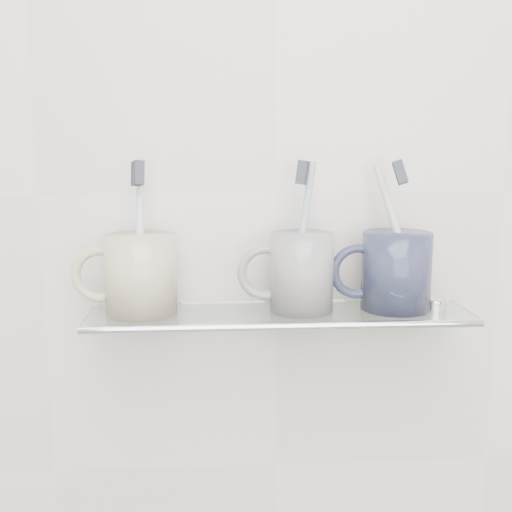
{
  "coord_description": "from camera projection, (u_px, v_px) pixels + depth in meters",
  "views": [
    {
      "loc": [
        -0.08,
        0.23,
        1.32
      ],
      "look_at": [
        -0.03,
        1.04,
        1.17
      ],
      "focal_mm": 45.0,
      "sensor_mm": 36.0,
      "label": 1
    }
  ],
  "objects": [
    {
      "name": "bristles_center",
      "position": [
        303.0,
        173.0,
        0.82
      ],
      "size": [
        0.02,
        0.03,
        0.03
      ],
      "primitive_type": "cube",
      "rotation": [
        -0.1,
        0.11,
        -0.36
      ],
      "color": "#30333B",
      "rests_on": "toothbrush_center"
    },
    {
      "name": "wall_back",
      "position": [
        276.0,
        194.0,
        0.88
      ],
      "size": [
        2.5,
        0.0,
        2.5
      ],
      "primitive_type": "plane",
      "rotation": [
        1.57,
        0.0,
        0.0
      ],
      "color": "silver",
      "rests_on": "ground"
    },
    {
      "name": "mug_right_handle",
      "position": [
        358.0,
        271.0,
        0.84
      ],
      "size": [
        0.07,
        0.01,
        0.07
      ],
      "primitive_type": "torus",
      "rotation": [
        1.57,
        0.0,
        0.0
      ],
      "color": "black",
      "rests_on": "mug_right"
    },
    {
      "name": "bracket_right",
      "position": [
        424.0,
        311.0,
        0.9
      ],
      "size": [
        0.02,
        0.03,
        0.02
      ],
      "primitive_type": "cylinder",
      "rotation": [
        1.57,
        0.0,
        0.0
      ],
      "color": "silver",
      "rests_on": "wall_back"
    },
    {
      "name": "mug_center",
      "position": [
        302.0,
        272.0,
        0.84
      ],
      "size": [
        0.11,
        0.11,
        0.1
      ],
      "primitive_type": "cylinder",
      "rotation": [
        0.0,
        0.0,
        0.37
      ],
      "color": "silver",
      "rests_on": "shelf_glass"
    },
    {
      "name": "mug_left_handle",
      "position": [
        100.0,
        275.0,
        0.82
      ],
      "size": [
        0.07,
        0.01,
        0.07
      ],
      "primitive_type": "torus",
      "rotation": [
        1.57,
        0.0,
        0.0
      ],
      "color": "beige",
      "rests_on": "mug_left"
    },
    {
      "name": "bristles_left",
      "position": [
        138.0,
        173.0,
        0.8
      ],
      "size": [
        0.02,
        0.03,
        0.03
      ],
      "primitive_type": "cube",
      "rotation": [
        -0.18,
        0.09,
        0.37
      ],
      "color": "#30333B",
      "rests_on": "toothbrush_left"
    },
    {
      "name": "shelf_glass",
      "position": [
        280.0,
        314.0,
        0.84
      ],
      "size": [
        0.5,
        0.12,
        0.01
      ],
      "primitive_type": "cube",
      "color": "silver",
      "rests_on": "wall_back"
    },
    {
      "name": "bristles_right",
      "position": [
        400.0,
        172.0,
        0.82
      ],
      "size": [
        0.02,
        0.03,
        0.04
      ],
      "primitive_type": "cube",
      "rotation": [
        -0.17,
        -0.32,
        -0.17
      ],
      "color": "#30333B",
      "rests_on": "toothbrush_right"
    },
    {
      "name": "toothbrush_left",
      "position": [
        140.0,
        236.0,
        0.82
      ],
      "size": [
        0.02,
        0.05,
        0.19
      ],
      "primitive_type": "cylinder",
      "rotation": [
        -0.18,
        0.09,
        0.37
      ],
      "color": "silver",
      "rests_on": "mug_left"
    },
    {
      "name": "chrome_cap",
      "position": [
        435.0,
        303.0,
        0.86
      ],
      "size": [
        0.03,
        0.03,
        0.01
      ],
      "primitive_type": "cylinder",
      "color": "silver",
      "rests_on": "shelf_glass"
    },
    {
      "name": "bracket_left",
      "position": [
        124.0,
        316.0,
        0.88
      ],
      "size": [
        0.02,
        0.03,
        0.02
      ],
      "primitive_type": "cylinder",
      "rotation": [
        1.57,
        0.0,
        0.0
      ],
      "color": "silver",
      "rests_on": "wall_back"
    },
    {
      "name": "shelf_rail",
      "position": [
        284.0,
        327.0,
        0.79
      ],
      "size": [
        0.5,
        0.01,
        0.01
      ],
      "primitive_type": "cylinder",
      "rotation": [
        0.0,
        1.57,
        0.0
      ],
      "color": "silver",
      "rests_on": "shelf_glass"
    },
    {
      "name": "mug_center_handle",
      "position": [
        265.0,
        272.0,
        0.84
      ],
      "size": [
        0.07,
        0.01,
        0.07
      ],
      "primitive_type": "torus",
      "rotation": [
        1.57,
        0.0,
        0.0
      ],
      "color": "silver",
      "rests_on": "mug_center"
    },
    {
      "name": "toothbrush_right",
      "position": [
        398.0,
        234.0,
        0.84
      ],
      "size": [
        0.06,
        0.05,
        0.18
      ],
      "primitive_type": "cylinder",
      "rotation": [
        -0.17,
        -0.32,
        -0.17
      ],
      "color": "silver",
      "rests_on": "mug_right"
    },
    {
      "name": "toothbrush_center",
      "position": [
        302.0,
        235.0,
        0.83
      ],
      "size": [
        0.04,
        0.02,
        0.19
      ],
      "primitive_type": "cylinder",
      "rotation": [
        -0.1,
        0.11,
        -0.36
      ],
      "color": "#889CA9",
      "rests_on": "mug_center"
    },
    {
      "name": "mug_left",
      "position": [
        141.0,
        274.0,
        0.83
      ],
      "size": [
        0.12,
        0.12,
        0.1
      ],
      "primitive_type": "cylinder",
      "rotation": [
        0.0,
        0.0,
        -0.42
      ],
      "color": "beige",
      "rests_on": "shelf_glass"
    },
    {
      "name": "mug_right",
      "position": [
        396.0,
        271.0,
        0.85
      ],
      "size": [
        0.11,
        0.11,
        0.1
      ],
      "primitive_type": "cylinder",
      "rotation": [
        0.0,
        0.0,
        0.19
      ],
      "color": "black",
      "rests_on": "shelf_glass"
    }
  ]
}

